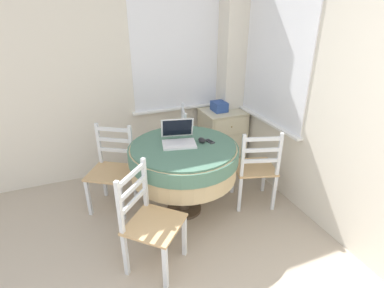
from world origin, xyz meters
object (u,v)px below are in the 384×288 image
computer_mouse (202,140)px  dining_chair_near_right_window (255,169)px  laptop (178,138)px  round_dining_table (184,159)px  storage_box (219,106)px  dining_chair_camera_near (150,222)px  corner_cabinet (222,137)px  dining_chair_near_back_window (174,144)px  cell_phone (210,141)px  dining_chair_left_flank (112,170)px

computer_mouse → dining_chair_near_right_window: bearing=-16.0°
laptop → dining_chair_near_right_window: bearing=-17.2°
round_dining_table → storage_box: storage_box is taller
dining_chair_near_right_window → dining_chair_camera_near: same height
round_dining_table → computer_mouse: size_ratio=11.12×
round_dining_table → dining_chair_camera_near: size_ratio=1.21×
corner_cabinet → round_dining_table: bearing=-136.4°
computer_mouse → dining_chair_near_back_window: dining_chair_near_back_window is taller
laptop → cell_phone: size_ratio=3.16×
laptop → computer_mouse: bearing=-20.3°
computer_mouse → dining_chair_near_right_window: 0.67m
computer_mouse → corner_cabinet: size_ratio=0.13×
round_dining_table → corner_cabinet: 1.20m
round_dining_table → laptop: size_ratio=2.83×
round_dining_table → dining_chair_left_flank: bearing=150.1°
round_dining_table → dining_chair_left_flank: dining_chair_left_flank is taller
dining_chair_near_back_window → dining_chair_near_right_window: (0.59, -0.91, 0.00)m
computer_mouse → storage_box: (0.60, 0.82, 0.02)m
round_dining_table → dining_chair_left_flank: 0.78m
cell_phone → dining_chair_left_flank: dining_chair_left_flank is taller
dining_chair_camera_near → storage_box: (1.30, 1.38, 0.38)m
computer_mouse → dining_chair_near_back_window: 0.83m
cell_phone → dining_chair_left_flank: 1.06m
dining_chair_near_back_window → corner_cabinet: dining_chair_near_back_window is taller
dining_chair_camera_near → storage_box: dining_chair_camera_near is taller
dining_chair_near_right_window → corner_cabinet: bearing=83.3°
computer_mouse → dining_chair_near_back_window: bearing=93.4°
laptop → storage_box: bearing=42.3°
cell_phone → dining_chair_camera_near: dining_chair_camera_near is taller
round_dining_table → dining_chair_near_back_window: dining_chair_near_back_window is taller
laptop → dining_chair_left_flank: laptop is taller
dining_chair_camera_near → computer_mouse: bearing=38.9°
corner_cabinet → computer_mouse: bearing=-129.0°
computer_mouse → corner_cabinet: computer_mouse is taller
dining_chair_camera_near → dining_chair_left_flank: size_ratio=1.00×
laptop → dining_chair_near_back_window: size_ratio=0.43×
dining_chair_camera_near → dining_chair_left_flank: bearing=99.3°
round_dining_table → laptop: laptop is taller
round_dining_table → dining_chair_near_right_window: dining_chair_near_right_window is taller
dining_chair_near_back_window → storage_box: (0.65, 0.07, 0.38)m
cell_phone → dining_chair_left_flank: bearing=156.7°
cell_phone → dining_chair_near_right_window: (0.47, -0.14, -0.34)m
dining_chair_near_back_window → storage_box: dining_chair_near_back_window is taller
cell_phone → computer_mouse: bearing=169.9°
round_dining_table → corner_cabinet: (0.85, 0.81, -0.24)m
cell_phone → dining_chair_near_right_window: bearing=-16.9°
round_dining_table → dining_chair_near_back_window: 0.78m
dining_chair_camera_near → storage_box: 1.93m
dining_chair_near_back_window → corner_cabinet: size_ratio=1.18×
corner_cabinet → storage_box: (-0.06, 0.00, 0.43)m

